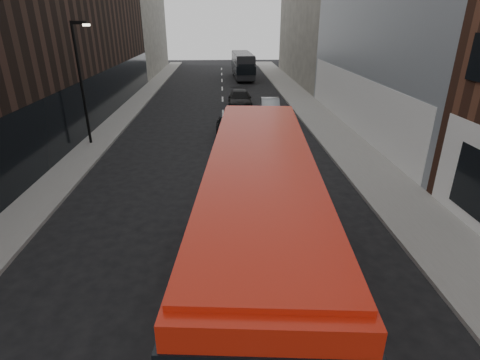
{
  "coord_description": "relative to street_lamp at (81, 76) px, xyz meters",
  "views": [
    {
      "loc": [
        -0.11,
        -4.77,
        7.25
      ],
      "look_at": [
        0.43,
        6.21,
        2.5
      ],
      "focal_mm": 28.0,
      "sensor_mm": 36.0,
      "label": 1
    }
  ],
  "objects": [
    {
      "name": "car_a",
      "position": [
        8.72,
        0.22,
        -3.39
      ],
      "size": [
        2.18,
        4.74,
        1.58
      ],
      "primitive_type": "imported",
      "rotation": [
        0.0,
        0.0,
        0.07
      ],
      "color": "black",
      "rests_on": "ground"
    },
    {
      "name": "car_b",
      "position": [
        12.03,
        7.06,
        -3.49
      ],
      "size": [
        1.7,
        4.25,
        1.37
      ],
      "primitive_type": "imported",
      "rotation": [
        0.0,
        0.0,
        -0.06
      ],
      "color": "gray",
      "rests_on": "ground"
    },
    {
      "name": "sidewalk_right",
      "position": [
        15.72,
        7.0,
        -4.11
      ],
      "size": [
        3.0,
        80.0,
        0.15
      ],
      "primitive_type": "cube",
      "color": "slate",
      "rests_on": "ground"
    },
    {
      "name": "sidewalk_left",
      "position": [
        0.22,
        7.0,
        -4.11
      ],
      "size": [
        2.0,
        80.0,
        0.15
      ],
      "primitive_type": "cube",
      "color": "slate",
      "rests_on": "ground"
    },
    {
      "name": "building_left_far",
      "position": [
        -3.28,
        34.0,
        2.32
      ],
      "size": [
        5.0,
        20.0,
        13.0
      ],
      "primitive_type": "cube",
      "color": "#5E5B53",
      "rests_on": "ground"
    },
    {
      "name": "building_left_mid",
      "position": [
        -3.28,
        12.0,
        2.82
      ],
      "size": [
        5.0,
        24.0,
        14.0
      ],
      "primitive_type": "cube",
      "color": "black",
      "rests_on": "ground"
    },
    {
      "name": "grey_bus",
      "position": [
        10.95,
        27.78,
        -2.47
      ],
      "size": [
        2.67,
        9.99,
        3.21
      ],
      "rotation": [
        0.0,
        0.0,
        0.03
      ],
      "color": "black",
      "rests_on": "ground"
    },
    {
      "name": "red_bus",
      "position": [
        9.02,
        -14.51,
        -1.76
      ],
      "size": [
        3.46,
        10.97,
        4.37
      ],
      "rotation": [
        0.0,
        0.0,
        -0.09
      ],
      "color": "#A8190A",
      "rests_on": "ground"
    },
    {
      "name": "street_lamp",
      "position": [
        0.0,
        0.0,
        0.0
      ],
      "size": [
        1.06,
        0.22,
        7.0
      ],
      "color": "black",
      "rests_on": "sidewalk_left"
    },
    {
      "name": "car_c",
      "position": [
        9.74,
        10.27,
        -3.45
      ],
      "size": [
        2.15,
        5.07,
        1.46
      ],
      "primitive_type": "imported",
      "rotation": [
        0.0,
        0.0,
        -0.02
      ],
      "color": "black",
      "rests_on": "ground"
    }
  ]
}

